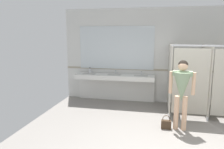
{
  "coord_description": "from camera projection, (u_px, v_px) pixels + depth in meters",
  "views": [
    {
      "loc": [
        -0.42,
        -4.1,
        2.17
      ],
      "look_at": [
        -1.54,
        1.19,
        1.18
      ],
      "focal_mm": 35.34,
      "sensor_mm": 36.0,
      "label": 1
    }
  ],
  "objects": [
    {
      "name": "soap_dispenser",
      "position": [
        90.0,
        71.0,
        7.37
      ],
      "size": [
        0.07,
        0.07,
        0.18
      ],
      "color": "white",
      "rests_on": "vanity_counter"
    },
    {
      "name": "handbag",
      "position": [
        166.0,
        124.0,
        5.13
      ],
      "size": [
        0.23,
        0.12,
        0.32
      ],
      "color": "#3F2D1E",
      "rests_on": "ground_plane"
    },
    {
      "name": "bathroom_stalls",
      "position": [
        206.0,
        79.0,
        5.88
      ],
      "size": [
        1.95,
        1.44,
        1.92
      ],
      "color": "#B2AD9E",
      "rests_on": "ground_plane"
    },
    {
      "name": "wall_back_tile_band",
      "position": [
        171.0,
        70.0,
        6.94
      ],
      "size": [
        6.98,
        0.01,
        0.06
      ],
      "primitive_type": "cube",
      "color": "#9E937F",
      "rests_on": "wall_back"
    },
    {
      "name": "wall_back",
      "position": [
        172.0,
        56.0,
        6.93
      ],
      "size": [
        6.98,
        0.12,
        2.99
      ],
      "primitive_type": "cube",
      "color": "silver",
      "rests_on": "ground_plane"
    },
    {
      "name": "person_standing",
      "position": [
        182.0,
        87.0,
        4.93
      ],
      "size": [
        0.57,
        0.44,
        1.61
      ],
      "color": "#DBAD89",
      "rests_on": "ground_plane"
    },
    {
      "name": "mirror_panel",
      "position": [
        116.0,
        48.0,
        7.17
      ],
      "size": [
        2.44,
        0.02,
        1.38
      ],
      "primitive_type": "cube",
      "color": "silver",
      "rests_on": "wall_back"
    },
    {
      "name": "vanity_counter",
      "position": [
        115.0,
        82.0,
        7.18
      ],
      "size": [
        2.54,
        0.54,
        1.01
      ],
      "color": "silver",
      "rests_on": "ground_plane"
    }
  ]
}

